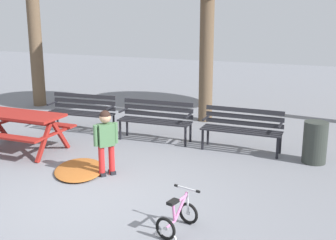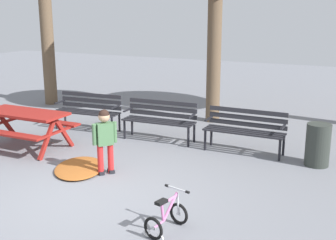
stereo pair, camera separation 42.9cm
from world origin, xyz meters
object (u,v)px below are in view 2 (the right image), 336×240
trash_bin (318,145)px  child_standing (105,136)px  kids_bicycle (166,217)px  park_bench_left (160,117)px  park_bench_far_left (89,108)px  picnic_table (25,120)px  park_bench_right (245,127)px

trash_bin → child_standing: bearing=-148.2°
kids_bicycle → trash_bin: (1.41, 3.43, 0.19)m
park_bench_left → kids_bicycle: park_bench_left is taller
park_bench_far_left → trash_bin: 5.23m
picnic_table → trash_bin: (5.55, 1.50, -0.20)m
child_standing → trash_bin: (3.26, 2.02, -0.29)m
park_bench_far_left → park_bench_left: bearing=-0.8°
picnic_table → park_bench_left: bearing=37.6°
trash_bin → park_bench_left: bearing=176.2°
park_bench_far_left → kids_bicycle: park_bench_far_left is taller
park_bench_far_left → child_standing: bearing=-49.2°
picnic_table → park_bench_right: 4.47m
picnic_table → child_standing: 2.36m
park_bench_far_left → child_standing: size_ratio=1.42×
park_bench_right → child_standing: (-1.84, -2.22, 0.17)m
park_bench_right → kids_bicycle: 3.64m
park_bench_right → kids_bicycle: size_ratio=2.61×
park_bench_far_left → kids_bicycle: size_ratio=2.65×
park_bench_right → park_bench_left: bearing=179.3°
child_standing → trash_bin: bearing=31.8°
park_bench_far_left → kids_bicycle: 5.30m
child_standing → trash_bin: child_standing is taller
park_bench_far_left → child_standing: (1.96, -2.27, 0.17)m
picnic_table → park_bench_far_left: 1.78m
park_bench_left → kids_bicycle: bearing=-62.4°
park_bench_right → park_bench_far_left: bearing=179.3°
child_standing → park_bench_right: bearing=50.3°
kids_bicycle → child_standing: bearing=142.8°
park_bench_far_left → child_standing: child_standing is taller
kids_bicycle → trash_bin: 3.71m
park_bench_right → kids_bicycle: park_bench_right is taller
park_bench_left → child_standing: size_ratio=1.41×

